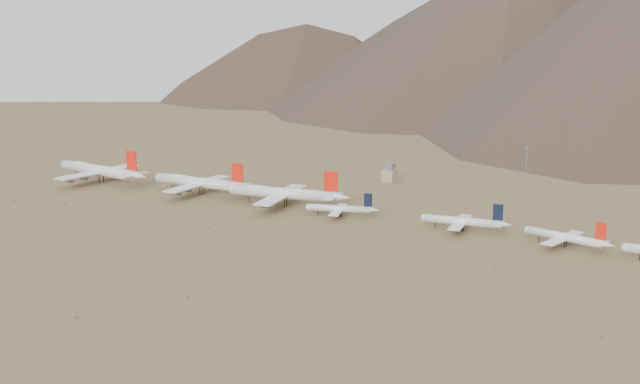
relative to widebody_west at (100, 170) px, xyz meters
The scene contains 13 objects.
ground 131.57m from the widebody_west, 11.18° to the right, with size 3000.00×3000.00×0.00m, color olive.
widebody_west is the anchor object (origin of this frame).
widebody_centre 77.01m from the widebody_west, ahead, with size 71.48×54.72×21.22m.
widebody_east 136.75m from the widebody_west, ahead, with size 72.26×56.41×21.62m.
narrowbody_a 175.83m from the widebody_west, ahead, with size 38.82×28.86×13.24m.
narrowbody_b 242.43m from the widebody_west, ahead, with size 45.34×32.97×15.03m.
narrowbody_c 293.25m from the widebody_west, ahead, with size 43.47×32.03×14.61m.
control_tower 184.86m from the widebody_west, 30.76° to the left, with size 8.00×8.00×12.00m.
mast_far_west 97.27m from the widebody_west, 108.24° to the left, with size 2.00×0.60×25.70m.
mast_west 115.59m from the widebody_west, 63.34° to the left, with size 2.00×0.60×25.70m.
mast_centre 195.87m from the widebody_west, 24.92° to the left, with size 2.00×0.60×25.70m.
mast_east 268.13m from the widebody_west, 26.24° to the left, with size 2.00×0.60×25.70m.
desert_scrub 150.28m from the widebody_west, 40.79° to the right, with size 412.42×167.33×0.93m.
Camera 1 is at (241.08, -340.82, 103.54)m, focal length 45.00 mm.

